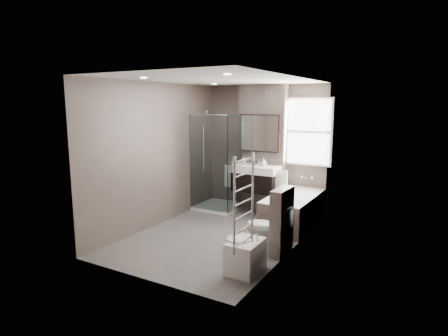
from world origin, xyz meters
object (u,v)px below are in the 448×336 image
Objects in this scene: vanity at (255,178)px; toilet at (267,228)px; bathtub at (293,209)px; bidet at (245,255)px.

vanity is 1.35× the size of toilet.
bathtub reaches higher than bidet.
toilet is at bearing 93.02° from bidet.
bidet is (0.04, -0.83, -0.12)m from toilet.
toilet reaches higher than bidet.
vanity is 2.74m from bidet.
vanity is at bearing 160.63° from bathtub.
bathtub is 1.34m from toilet.
bidet is (1.01, -2.49, -0.51)m from vanity.
bathtub is 2.88× the size of bidet.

